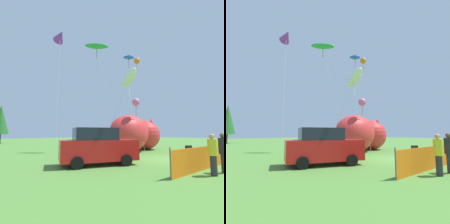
# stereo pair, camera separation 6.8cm
# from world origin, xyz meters

# --- Properties ---
(ground_plane) EXTENTS (120.00, 120.00, 0.00)m
(ground_plane) POSITION_xyz_m (0.00, 0.00, 0.00)
(ground_plane) COLOR #548C38
(parked_car) EXTENTS (4.67, 3.41, 2.09)m
(parked_car) POSITION_xyz_m (-5.01, 1.84, 1.03)
(parked_car) COLOR red
(parked_car) RESTS_ON ground
(folding_chair) EXTENTS (0.78, 0.78, 0.90)m
(folding_chair) POSITION_xyz_m (1.59, -0.56, 0.51)
(folding_chair) COLOR black
(folding_chair) RESTS_ON ground
(inflatable_cat) EXTENTS (7.21, 3.97, 3.56)m
(inflatable_cat) POSITION_xyz_m (2.71, 5.20, 1.64)
(inflatable_cat) COLOR red
(inflatable_cat) RESTS_ON ground
(safety_fence) EXTENTS (7.76, 0.62, 1.24)m
(safety_fence) POSITION_xyz_m (-1.22, -2.92, 0.56)
(safety_fence) COLOR orange
(safety_fence) RESTS_ON ground
(spectator_in_yellow_shirt) EXTENTS (0.38, 0.38, 1.77)m
(spectator_in_yellow_shirt) POSITION_xyz_m (-3.13, -3.59, 0.96)
(spectator_in_yellow_shirt) COLOR #2D2D38
(spectator_in_yellow_shirt) RESTS_ON ground
(spectator_in_green_shirt) EXTENTS (0.39, 0.39, 1.80)m
(spectator_in_green_shirt) POSITION_xyz_m (-2.19, -3.77, 0.98)
(spectator_in_green_shirt) COLOR #2D2D38
(spectator_in_green_shirt) RESTS_ON ground
(kite_purple_delta) EXTENTS (1.35, 2.21, 12.33)m
(kite_purple_delta) POSITION_xyz_m (-3.66, 9.61, 11.59)
(kite_purple_delta) COLOR silver
(kite_purple_delta) RESTS_ON ground
(kite_pink_octopus) EXTENTS (1.10, 0.77, 5.01)m
(kite_pink_octopus) POSITION_xyz_m (1.12, 3.77, 4.62)
(kite_pink_octopus) COLOR silver
(kite_pink_octopus) RESTS_ON ground
(kite_orange_flower) EXTENTS (3.20, 0.96, 11.01)m
(kite_orange_flower) POSITION_xyz_m (4.99, 6.52, 10.55)
(kite_orange_flower) COLOR silver
(kite_orange_flower) RESTS_ON ground
(kite_white_ghost) EXTENTS (1.88, 2.93, 5.77)m
(kite_white_ghost) POSITION_xyz_m (-3.40, 0.82, 5.19)
(kite_white_ghost) COLOR silver
(kite_white_ghost) RESTS_ON ground
(kite_green_fish) EXTENTS (3.70, 2.23, 11.21)m
(kite_green_fish) POSITION_xyz_m (-0.67, 7.36, 10.76)
(kite_green_fish) COLOR silver
(kite_green_fish) RESTS_ON ground
(kite_blue_box) EXTENTS (1.18, 0.98, 11.00)m
(kite_blue_box) POSITION_xyz_m (3.89, 6.89, 10.58)
(kite_blue_box) COLOR silver
(kite_blue_box) RESTS_ON ground
(horizon_tree_east) EXTENTS (2.82, 2.82, 6.72)m
(horizon_tree_east) POSITION_xyz_m (-4.23, 29.29, 4.13)
(horizon_tree_east) COLOR brown
(horizon_tree_east) RESTS_ON ground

